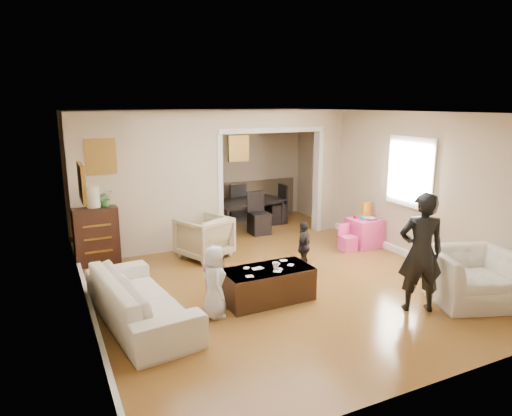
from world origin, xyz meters
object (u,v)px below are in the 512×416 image
table_lamp (93,197)px  dining_table (247,214)px  sofa (140,298)px  dresser (96,235)px  coffee_cup (276,266)px  child_kneel_b (213,273)px  cyan_cup (362,218)px  adult_person (421,252)px  armchair_front (471,277)px  coffee_table (268,284)px  child_kneel_a (214,282)px  child_toddler (304,247)px  play_table (364,232)px  armchair_back (204,237)px

table_lamp → dining_table: (3.34, 1.08, -0.89)m
sofa → dresser: 2.55m
sofa → table_lamp: (-0.22, 2.53, 0.86)m
coffee_cup → child_kneel_b: size_ratio=0.12×
cyan_cup → adult_person: 2.75m
armchair_front → coffee_table: 2.85m
dresser → cyan_cup: 4.88m
adult_person → child_kneel_a: bearing=4.4°
sofa → child_kneel_b: (1.06, 0.19, 0.10)m
cyan_cup → child_toddler: bearing=-159.5°
coffee_cup → cyan_cup: bearing=28.5°
play_table → cyan_cup: 0.33m
child_kneel_a → child_toddler: bearing=-55.7°
table_lamp → coffee_table: (1.98, -2.65, -0.95)m
sofa → armchair_back: 2.57m
cyan_cup → child_kneel_a: bearing=-156.9°
table_lamp → play_table: size_ratio=0.64×
table_lamp → dining_table: table_lamp is taller
cyan_cup → child_toddler: (-1.69, -0.63, -0.15)m
coffee_table → coffee_cup: coffee_cup is taller
dresser → dining_table: size_ratio=0.60×
dining_table → child_kneel_a: child_kneel_a is taller
child_kneel_b → play_table: bearing=-93.3°
child_kneel_a → armchair_front: bearing=-99.4°
dresser → cyan_cup: (4.72, -1.26, 0.08)m
dresser → cyan_cup: bearing=-15.0°
coffee_cup → dining_table: bearing=71.5°
dresser → adult_person: adult_person is taller
table_lamp → dresser: bearing=0.0°
armchair_back → child_kneel_a: 2.39m
play_table → child_toddler: 1.92m
sofa → coffee_cup: 1.88m
sofa → armchair_front: 4.52m
play_table → child_kneel_b: 3.72m
armchair_front → dining_table: (-1.18, 5.00, -0.07)m
table_lamp → child_toddler: (3.03, -1.90, -0.75)m
coffee_table → child_toddler: (1.05, 0.75, 0.20)m
play_table → dresser: bearing=165.9°
table_lamp → child_kneel_a: table_lamp is taller
armchair_front → child_kneel_b: size_ratio=1.35×
dresser → child_kneel_a: (1.13, -2.80, -0.02)m
child_kneel_b → dresser: bearing=7.5°
child_toddler → adult_person: bearing=67.4°
coffee_cup → cyan_cup: cyan_cup is taller
armchair_front → child_toddler: (-1.50, 2.02, 0.06)m
armchair_back → cyan_cup: armchair_back is taller
dining_table → child_toddler: 2.99m
sofa → play_table: size_ratio=3.84×
dining_table → adult_person: adult_person is taller
child_kneel_b → child_toddler: child_toddler is taller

